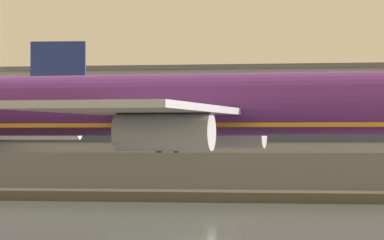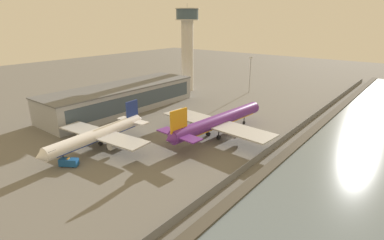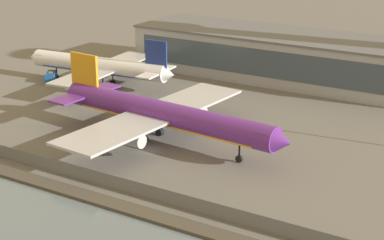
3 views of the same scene
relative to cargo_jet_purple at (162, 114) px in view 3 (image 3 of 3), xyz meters
name	(u,v)px [view 3 (image 3 of 3)]	position (x,y,z in m)	size (l,w,h in m)	color
ground_plane	(149,150)	(0.47, -4.83, -5.34)	(500.00, 500.00, 0.00)	#66635E
shoreline_seawall	(72,192)	(0.47, -25.33, -5.09)	(320.00, 3.00, 0.50)	#474238
perimeter_fence	(90,176)	(0.47, -20.83, -4.18)	(280.00, 0.10, 2.34)	slate
cargo_jet_purple	(162,114)	(0.00, 0.00, 0.00)	(51.15, 44.38, 14.01)	#602889
passenger_jet_white	(100,66)	(-33.10, 23.10, -0.55)	(40.89, 34.98, 12.56)	white
baggage_tug	(131,111)	(-14.24, 9.74, -4.54)	(3.56, 2.67, 1.80)	white
ops_van	(51,77)	(-45.78, 19.54, -4.07)	(4.58, 5.51, 2.48)	#19519E
terminal_building	(279,55)	(-0.17, 52.37, 0.28)	(73.36, 21.66, 11.24)	#9EA3AD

